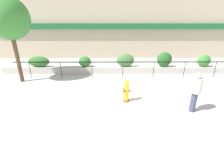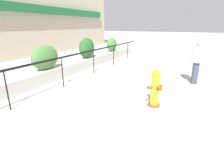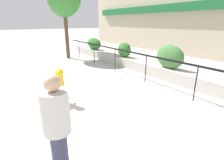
{
  "view_description": "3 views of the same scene",
  "coord_description": "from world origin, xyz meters",
  "px_view_note": "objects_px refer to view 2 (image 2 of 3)",
  "views": [
    {
      "loc": [
        -0.8,
        -5.09,
        3.49
      ],
      "look_at": [
        -0.76,
        2.41,
        0.73
      ],
      "focal_mm": 24.0,
      "sensor_mm": 36.0,
      "label": 1
    },
    {
      "loc": [
        -4.77,
        0.41,
        2.24
      ],
      "look_at": [
        -0.41,
        2.62,
        0.71
      ],
      "focal_mm": 28.0,
      "sensor_mm": 36.0,
      "label": 2
    },
    {
      "loc": [
        4.85,
        -0.07,
        2.37
      ],
      "look_at": [
        0.42,
        2.97,
        0.58
      ],
      "focal_mm": 28.0,
      "sensor_mm": 36.0,
      "label": 3
    }
  ],
  "objects_px": {
    "hedge_bush_3": "(87,48)",
    "hedge_bush_4": "(112,45)",
    "fire_hydrant": "(155,88)",
    "pedestrian": "(197,59)",
    "hedge_bush_2": "(45,58)"
  },
  "relations": [
    {
      "from": "fire_hydrant",
      "to": "pedestrian",
      "type": "relative_size",
      "value": 0.62
    },
    {
      "from": "hedge_bush_2",
      "to": "hedge_bush_4",
      "type": "relative_size",
      "value": 1.34
    },
    {
      "from": "hedge_bush_3",
      "to": "fire_hydrant",
      "type": "bearing_deg",
      "value": -125.67
    },
    {
      "from": "hedge_bush_3",
      "to": "hedge_bush_2",
      "type": "bearing_deg",
      "value": 180.0
    },
    {
      "from": "hedge_bush_2",
      "to": "fire_hydrant",
      "type": "height_order",
      "value": "hedge_bush_2"
    },
    {
      "from": "hedge_bush_3",
      "to": "fire_hydrant",
      "type": "xyz_separation_m",
      "value": [
        -3.29,
        -4.58,
        -0.5
      ]
    },
    {
      "from": "hedge_bush_4",
      "to": "hedge_bush_2",
      "type": "bearing_deg",
      "value": 180.0
    },
    {
      "from": "fire_hydrant",
      "to": "pedestrian",
      "type": "distance_m",
      "value": 2.92
    },
    {
      "from": "fire_hydrant",
      "to": "hedge_bush_4",
      "type": "bearing_deg",
      "value": 35.99
    },
    {
      "from": "pedestrian",
      "to": "hedge_bush_3",
      "type": "bearing_deg",
      "value": 84.3
    },
    {
      "from": "fire_hydrant",
      "to": "pedestrian",
      "type": "xyz_separation_m",
      "value": [
        2.74,
        -0.93,
        0.44
      ]
    },
    {
      "from": "hedge_bush_3",
      "to": "hedge_bush_4",
      "type": "bearing_deg",
      "value": 0.0
    },
    {
      "from": "hedge_bush_2",
      "to": "hedge_bush_4",
      "type": "bearing_deg",
      "value": 0.0
    },
    {
      "from": "hedge_bush_4",
      "to": "pedestrian",
      "type": "xyz_separation_m",
      "value": [
        -3.57,
        -5.51,
        0.03
      ]
    },
    {
      "from": "hedge_bush_2",
      "to": "pedestrian",
      "type": "relative_size",
      "value": 0.76
    }
  ]
}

